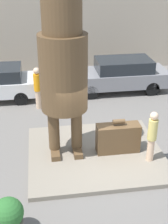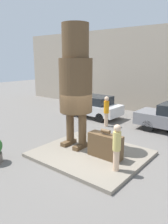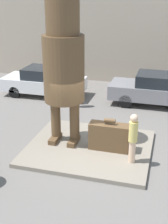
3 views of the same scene
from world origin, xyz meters
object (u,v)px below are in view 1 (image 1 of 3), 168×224
at_px(parked_car_grey, 120,74).
at_px(worker_hivis, 38,87).
at_px(tourist, 152,134).
at_px(planter_pot, 9,218).
at_px(statue_figure, 63,62).
at_px(giant_suitcase, 118,138).

height_order(parked_car_grey, worker_hivis, worker_hivis).
distance_m(tourist, planter_pot, 4.73).
relative_size(parked_car_grey, planter_pot, 4.46).
distance_m(tourist, worker_hivis, 5.62).
relative_size(statue_figure, planter_pot, 4.98).
height_order(statue_figure, planter_pot, statue_figure).
bearing_deg(statue_figure, planter_pot, -117.65).
distance_m(statue_figure, giant_suitcase, 3.05).
height_order(parked_car_grey, planter_pot, parked_car_grey).
bearing_deg(parked_car_grey, giant_suitcase, 75.16).
relative_size(statue_figure, giant_suitcase, 3.74).
xyz_separation_m(parked_car_grey, worker_hivis, (-3.87, -1.38, 0.17)).
bearing_deg(tourist, planter_pot, -151.87).
distance_m(statue_figure, worker_hivis, 4.35).
height_order(planter_pot, worker_hivis, worker_hivis).
bearing_deg(worker_hivis, giant_suitcase, -57.43).
height_order(statue_figure, parked_car_grey, statue_figure).
xyz_separation_m(tourist, worker_hivis, (-3.35, 4.52, -0.06)).
relative_size(tourist, planter_pot, 1.60).
xyz_separation_m(giant_suitcase, worker_hivis, (-2.47, 3.87, 0.37)).
distance_m(giant_suitcase, planter_pot, 4.35).
relative_size(tourist, parked_car_grey, 0.36).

